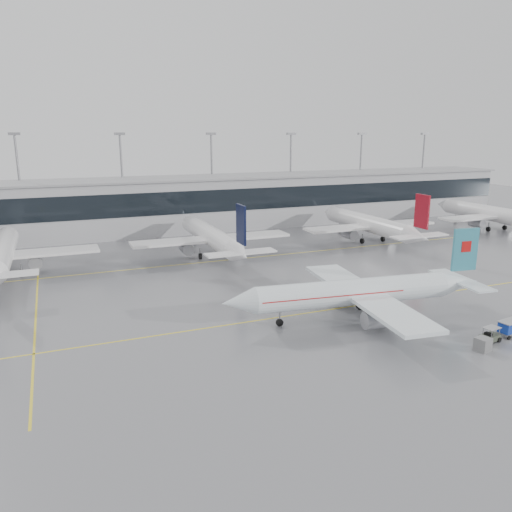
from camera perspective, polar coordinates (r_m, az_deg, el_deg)
name	(u,v)px	position (r m, az deg, el deg)	size (l,w,h in m)	color
ground	(292,315)	(63.63, 4.14, -6.77)	(320.00, 320.00, 0.00)	slate
taxi_line_main	(292,315)	(63.63, 4.14, -6.77)	(120.00, 0.25, 0.01)	yellow
taxi_line_north	(218,261)	(90.23, -4.35, -0.55)	(120.00, 0.25, 0.01)	yellow
taxi_line_cross	(36,309)	(71.86, -23.82, -5.52)	(0.25, 60.00, 0.01)	yellow
terminal	(175,205)	(119.42, -9.20, 5.78)	(180.00, 15.00, 12.00)	#A5A5A9
terminal_glass	(183,203)	(111.94, -8.33, 6.05)	(180.00, 0.20, 5.00)	black
terminal_roof	(174,178)	(118.73, -9.31, 8.74)	(182.00, 16.00, 0.40)	gray
light_masts	(168,172)	(124.47, -9.98, 9.47)	(156.40, 1.00, 22.60)	gray
air_canada_jet	(362,292)	(63.02, 12.06, -4.05)	(34.54, 27.27, 10.62)	white
parked_jet_b	(2,254)	(89.26, -27.07, 0.23)	(29.64, 36.96, 11.72)	white
parked_jet_c	(212,237)	(92.83, -5.10, 2.19)	(29.64, 36.96, 11.72)	white
parked_jet_d	(370,224)	(108.25, 12.91, 3.56)	(29.64, 36.96, 11.72)	white
parked_jet_e	(494,214)	(131.41, 25.55, 4.32)	(29.64, 36.96, 11.72)	white
baggage_tug	(490,337)	(61.21, 25.13, -8.38)	(3.52, 1.75, 1.67)	#3B4335
baggage_cart	(510,327)	(63.92, 27.04, -7.22)	(3.10, 2.01, 1.79)	gray
gse_unit	(483,344)	(58.50, 24.49, -9.18)	(1.46, 1.35, 1.46)	gray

